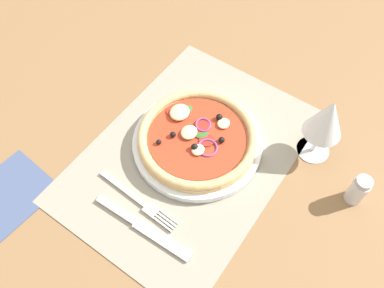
# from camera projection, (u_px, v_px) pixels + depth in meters

# --- Properties ---
(ground_plane) EXTENTS (1.90, 1.40, 0.02)m
(ground_plane) POSITION_uv_depth(u_px,v_px,m) (190.00, 158.00, 0.80)
(ground_plane) COLOR olive
(placemat) EXTENTS (0.50, 0.35, 0.00)m
(placemat) POSITION_uv_depth(u_px,v_px,m) (190.00, 154.00, 0.79)
(placemat) COLOR gray
(placemat) RESTS_ON ground_plane
(plate) EXTENTS (0.26, 0.26, 0.01)m
(plate) POSITION_uv_depth(u_px,v_px,m) (196.00, 142.00, 0.79)
(plate) COLOR white
(plate) RESTS_ON placemat
(pizza) EXTENTS (0.23, 0.23, 0.03)m
(pizza) POSITION_uv_depth(u_px,v_px,m) (196.00, 136.00, 0.78)
(pizza) COLOR tan
(pizza) RESTS_ON plate
(fork) EXTENTS (0.03, 0.18, 0.00)m
(fork) POSITION_uv_depth(u_px,v_px,m) (141.00, 202.00, 0.73)
(fork) COLOR silver
(fork) RESTS_ON placemat
(knife) EXTENTS (0.02, 0.20, 0.01)m
(knife) POSITION_uv_depth(u_px,v_px,m) (144.00, 227.00, 0.70)
(knife) COLOR silver
(knife) RESTS_ON placemat
(wine_glass) EXTENTS (0.07, 0.07, 0.15)m
(wine_glass) POSITION_uv_depth(u_px,v_px,m) (327.00, 120.00, 0.71)
(wine_glass) COLOR silver
(wine_glass) RESTS_ON ground_plane
(napkin) EXTENTS (0.16, 0.14, 0.00)m
(napkin) POSITION_uv_depth(u_px,v_px,m) (9.00, 194.00, 0.74)
(napkin) COLOR #425175
(napkin) RESTS_ON ground_plane
(pepper_shaker) EXTENTS (0.03, 0.03, 0.07)m
(pepper_shaker) POSITION_uv_depth(u_px,v_px,m) (358.00, 190.00, 0.71)
(pepper_shaker) COLOR silver
(pepper_shaker) RESTS_ON ground_plane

